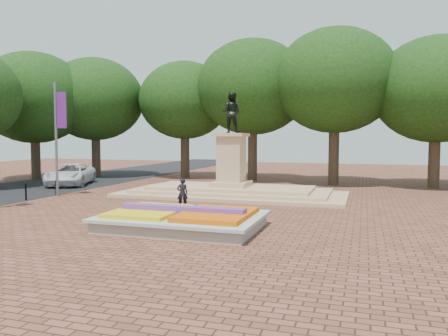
# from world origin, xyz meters

# --- Properties ---
(ground) EXTENTS (90.00, 90.00, 0.00)m
(ground) POSITION_xyz_m (0.00, 0.00, 0.00)
(ground) COLOR brown
(ground) RESTS_ON ground
(asphalt_street) EXTENTS (9.00, 90.00, 0.02)m
(asphalt_street) POSITION_xyz_m (-15.00, 5.00, 0.01)
(asphalt_street) COLOR black
(asphalt_street) RESTS_ON ground
(flower_bed) EXTENTS (6.30, 4.30, 0.91)m
(flower_bed) POSITION_xyz_m (1.03, -2.00, 0.38)
(flower_bed) COLOR gray
(flower_bed) RESTS_ON ground
(monument) EXTENTS (14.00, 6.00, 6.40)m
(monument) POSITION_xyz_m (0.00, 8.00, 0.88)
(monument) COLOR tan
(monument) RESTS_ON ground
(tree_row_back) EXTENTS (44.80, 8.80, 10.43)m
(tree_row_back) POSITION_xyz_m (2.33, 18.00, 6.67)
(tree_row_back) COLOR #382A1E
(tree_row_back) RESTS_ON ground
(van) EXTENTS (4.72, 6.49, 1.64)m
(van) POSITION_xyz_m (-13.47, 10.07, 0.82)
(van) COLOR silver
(van) RESTS_ON ground
(pedestrian) EXTENTS (0.67, 0.58, 1.55)m
(pedestrian) POSITION_xyz_m (-0.98, 2.61, 0.77)
(pedestrian) COLOR black
(pedestrian) RESTS_ON ground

